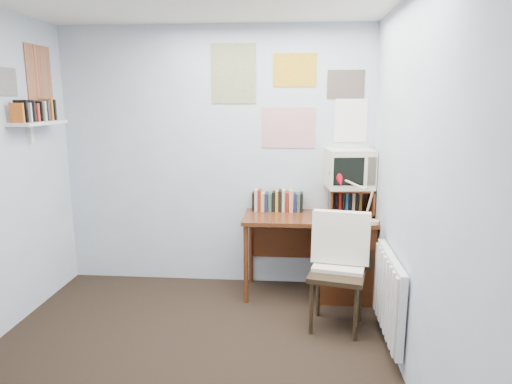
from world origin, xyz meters
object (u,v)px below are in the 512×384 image
desk (337,253)px  desk_chair (337,275)px  wall_shelf (38,123)px  desk_lamp (374,201)px  crt_tv (349,167)px  radiator (389,295)px  tv_riser (351,201)px

desk → desk_chair: size_ratio=1.33×
wall_shelf → desk: bearing=8.4°
desk_lamp → crt_tv: crt_tv is taller
wall_shelf → desk_lamp: bearing=3.2°
desk_chair → desk_lamp: bearing=65.1°
desk_chair → radiator: size_ratio=1.13×
desk_lamp → wall_shelf: wall_shelf is taller
desk_chair → tv_riser: bearing=89.3°
desk_chair → desk_lamp: desk_lamp is taller
desk → radiator: size_ratio=1.50×
desk_chair → wall_shelf: wall_shelf is taller
desk → desk_lamp: desk_lamp is taller
desk_chair → wall_shelf: (-2.51, 0.27, 1.17)m
desk → desk_lamp: 0.65m
desk → tv_riser: 0.51m
desk_lamp → wall_shelf: 2.92m
desk_lamp → tv_riser: desk_lamp is taller
desk_chair → crt_tv: bearing=91.3°
desk_lamp → radiator: 0.89m
desk → radiator: desk is taller
desk → radiator: bearing=-72.8°
crt_tv → radiator: bearing=-86.0°
desk → tv_riser: (0.12, 0.11, 0.48)m
desk → desk_lamp: size_ratio=3.00×
tv_riser → wall_shelf: 2.83m
radiator → crt_tv: bearing=100.4°
crt_tv → radiator: crt_tv is taller
tv_riser → wall_shelf: (-2.69, -0.49, 0.74)m
desk_chair → radiator: bearing=-25.8°
tv_riser → wall_shelf: size_ratio=0.65×
radiator → wall_shelf: bearing=169.1°
desk_lamp → wall_shelf: size_ratio=0.65×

